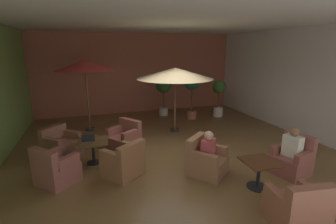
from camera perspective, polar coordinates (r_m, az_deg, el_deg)
ground_plane at (r=7.20m, az=1.22°, el=-8.74°), size 9.12×9.55×0.02m
wall_back_brick at (r=11.24m, az=-7.01°, el=9.00°), size 9.12×0.08×3.56m
wall_right_plain at (r=9.26m, az=28.83°, el=6.18°), size 0.08×9.55×3.56m
ceiling_slab at (r=6.67m, az=1.40°, el=21.02°), size 9.12×9.55×0.06m
cafe_table_front_left at (r=6.46m, az=-17.35°, el=-7.45°), size 0.81×0.81×0.60m
armchair_front_left_north at (r=5.88m, az=-24.97°, el=-12.21°), size 1.02×1.02×0.87m
armchair_front_left_east at (r=5.75m, az=-10.33°, el=-11.64°), size 1.05×1.04×0.84m
armchair_front_left_south at (r=7.18m, az=-10.20°, el=-6.27°), size 1.05×1.06×0.85m
armchair_front_left_west at (r=7.26m, az=-23.91°, el=-7.21°), size 1.09×1.09×0.81m
cafe_table_front_right at (r=5.49m, az=20.67°, el=-12.36°), size 0.70×0.70×0.60m
armchair_front_right_north at (r=6.45m, az=27.14°, el=-10.02°), size 0.87×0.88×0.92m
armchair_front_right_east at (r=5.83m, az=8.87°, el=-11.23°), size 1.10×1.10×0.87m
armchair_front_right_south at (r=4.71m, az=28.11°, el=-19.61°), size 0.88×0.88×0.88m
patio_umbrella_tall_red at (r=8.28m, az=1.68°, el=9.10°), size 2.62×2.62×2.25m
patio_umbrella_center_beige at (r=8.80m, az=-19.00°, el=10.29°), size 1.98×1.98×2.50m
potted_tree_left_corner at (r=10.66m, az=11.90°, el=4.17°), size 0.57×0.57×1.57m
potted_tree_mid_left at (r=10.02m, az=5.64°, el=5.56°), size 0.67×0.67×1.89m
potted_tree_mid_right at (r=10.58m, az=-1.04°, el=5.41°), size 0.67×0.67×1.67m
patron_blue_shirt at (r=5.67m, az=9.49°, el=-7.92°), size 0.43×0.41×0.65m
patron_by_window at (r=6.26m, az=27.35°, el=-6.67°), size 0.33×0.43×0.70m
iced_drink_cup at (r=6.52m, az=-18.03°, el=-5.71°), size 0.08×0.08×0.11m
open_laptop at (r=6.40m, az=-18.30°, el=-6.15°), size 0.32×0.23×0.20m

